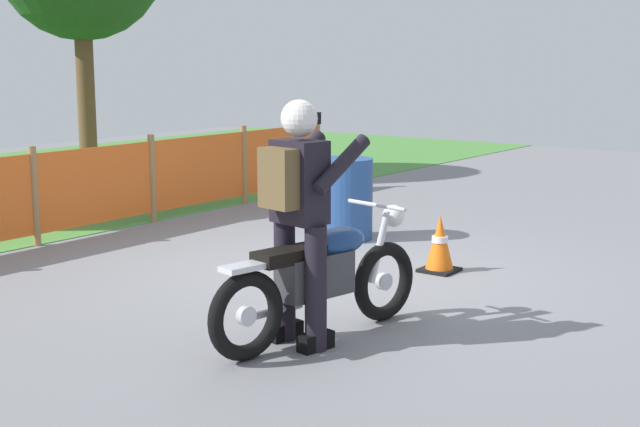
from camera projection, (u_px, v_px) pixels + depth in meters
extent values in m
cube|color=gray|center=(323.00, 274.00, 8.19)|extent=(24.00, 24.00, 0.02)
cylinder|color=#997547|center=(35.00, 196.00, 9.26)|extent=(0.08, 0.08, 1.05)
cylinder|color=#997547|center=(152.00, 179.00, 10.57)|extent=(0.08, 0.08, 1.05)
cylinder|color=#997547|center=(244.00, 165.00, 11.87)|extent=(0.08, 0.08, 1.05)
cylinder|color=#997547|center=(317.00, 154.00, 13.18)|extent=(0.08, 0.08, 1.05)
cube|color=orange|center=(97.00, 185.00, 9.91)|extent=(1.57, 0.02, 0.85)
cube|color=orange|center=(201.00, 170.00, 11.22)|extent=(1.57, 0.02, 0.85)
cube|color=orange|center=(283.00, 158.00, 12.52)|extent=(1.57, 0.02, 0.85)
cylinder|color=brown|center=(86.00, 99.00, 13.97)|extent=(0.28, 0.28, 2.57)
torus|color=black|center=(384.00, 281.00, 6.70)|extent=(0.61, 0.21, 0.60)
cylinder|color=silver|center=(384.00, 281.00, 6.70)|extent=(0.14, 0.08, 0.13)
torus|color=black|center=(246.00, 316.00, 5.82)|extent=(0.61, 0.21, 0.60)
cylinder|color=silver|center=(246.00, 316.00, 5.82)|extent=(0.14, 0.08, 0.13)
cube|color=#38383D|center=(315.00, 275.00, 6.20)|extent=(0.60, 0.33, 0.30)
ellipsoid|color=navy|center=(337.00, 242.00, 6.31)|extent=(0.52, 0.31, 0.21)
cube|color=black|center=(289.00, 255.00, 6.01)|extent=(0.56, 0.30, 0.09)
cube|color=silver|center=(246.00, 267.00, 5.76)|extent=(0.36, 0.21, 0.04)
cylinder|color=silver|center=(379.00, 247.00, 6.61)|extent=(0.22, 0.09, 0.53)
sphere|color=white|center=(393.00, 216.00, 6.68)|extent=(0.20, 0.20, 0.17)
cylinder|color=silver|center=(376.00, 205.00, 6.53)|extent=(0.13, 0.56, 0.03)
cylinder|color=silver|center=(272.00, 311.00, 6.14)|extent=(0.52, 0.16, 0.07)
cylinder|color=black|center=(285.00, 280.00, 6.22)|extent=(0.18, 0.18, 0.86)
cube|color=black|center=(285.00, 331.00, 6.29)|extent=(0.28, 0.16, 0.12)
cylinder|color=black|center=(316.00, 289.00, 5.99)|extent=(0.18, 0.18, 0.86)
cube|color=black|center=(316.00, 341.00, 6.06)|extent=(0.28, 0.16, 0.12)
cube|color=black|center=(300.00, 182.00, 5.98)|extent=(0.30, 0.40, 0.56)
cylinder|color=black|center=(298.00, 159.00, 6.24)|extent=(0.49, 0.19, 0.38)
cylinder|color=black|center=(342.00, 164.00, 5.92)|extent=(0.49, 0.19, 0.38)
sphere|color=white|center=(299.00, 118.00, 5.91)|extent=(0.29, 0.29, 0.25)
cube|color=black|center=(310.00, 118.00, 5.98)|extent=(0.06, 0.18, 0.08)
cube|color=brown|center=(280.00, 178.00, 5.86)|extent=(0.21, 0.30, 0.40)
cube|color=black|center=(439.00, 270.00, 8.25)|extent=(0.32, 0.32, 0.03)
cone|color=orange|center=(440.00, 242.00, 8.20)|extent=(0.26, 0.26, 0.50)
cylinder|color=white|center=(440.00, 239.00, 8.20)|extent=(0.15, 0.15, 0.06)
cylinder|color=navy|center=(346.00, 199.00, 9.63)|extent=(0.58, 0.58, 0.88)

